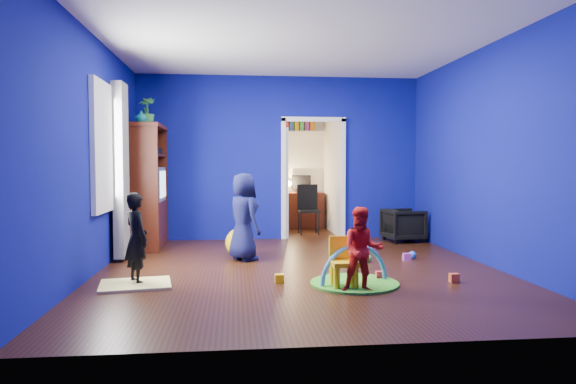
{
  "coord_description": "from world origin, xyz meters",
  "views": [
    {
      "loc": [
        -0.82,
        -6.38,
        1.32
      ],
      "look_at": [
        -0.1,
        0.4,
        0.97
      ],
      "focal_mm": 32.0,
      "sensor_mm": 36.0,
      "label": 1
    }
  ],
  "objects": [
    {
      "name": "floor",
      "position": [
        0.0,
        0.0,
        0.0
      ],
      "size": [
        5.0,
        5.5,
        0.01
      ],
      "primitive_type": "cube",
      "color": "black",
      "rests_on": "ground"
    },
    {
      "name": "ceiling",
      "position": [
        0.0,
        0.0,
        2.9
      ],
      "size": [
        5.0,
        5.5,
        0.01
      ],
      "primitive_type": "cube",
      "color": "white",
      "rests_on": "wall_back"
    },
    {
      "name": "wall_back",
      "position": [
        0.0,
        2.75,
        1.45
      ],
      "size": [
        5.0,
        0.02,
        2.9
      ],
      "primitive_type": "cube",
      "color": "navy",
      "rests_on": "floor"
    },
    {
      "name": "wall_front",
      "position": [
        0.0,
        -2.75,
        1.45
      ],
      "size": [
        5.0,
        0.02,
        2.9
      ],
      "primitive_type": "cube",
      "color": "navy",
      "rests_on": "floor"
    },
    {
      "name": "wall_left",
      "position": [
        -2.5,
        0.0,
        1.45
      ],
      "size": [
        0.02,
        5.5,
        2.9
      ],
      "primitive_type": "cube",
      "color": "navy",
      "rests_on": "floor"
    },
    {
      "name": "wall_right",
      "position": [
        2.5,
        0.0,
        1.45
      ],
      "size": [
        0.02,
        5.5,
        2.9
      ],
      "primitive_type": "cube",
      "color": "navy",
      "rests_on": "floor"
    },
    {
      "name": "alcove",
      "position": [
        0.6,
        3.62,
        1.25
      ],
      "size": [
        1.0,
        1.75,
        2.5
      ],
      "primitive_type": null,
      "color": "silver",
      "rests_on": "floor"
    },
    {
      "name": "armchair",
      "position": [
        2.1,
        2.2,
        0.29
      ],
      "size": [
        0.7,
        0.69,
        0.57
      ],
      "primitive_type": "imported",
      "rotation": [
        0.0,
        0.0,
        1.7
      ],
      "color": "black",
      "rests_on": "floor"
    },
    {
      "name": "child_black",
      "position": [
        -1.9,
        -0.57,
        0.51
      ],
      "size": [
        0.41,
        0.45,
        1.02
      ],
      "primitive_type": "imported",
      "rotation": [
        0.0,
        0.0,
        2.17
      ],
      "color": "black",
      "rests_on": "floor"
    },
    {
      "name": "child_navy",
      "position": [
        -0.69,
        0.74,
        0.61
      ],
      "size": [
        0.63,
        0.71,
        1.21
      ],
      "primitive_type": "imported",
      "rotation": [
        0.0,
        0.0,
        2.1
      ],
      "color": "#0F1939",
      "rests_on": "floor"
    },
    {
      "name": "toddler_red",
      "position": [
        0.5,
        -1.22,
        0.45
      ],
      "size": [
        0.47,
        0.38,
        0.89
      ],
      "primitive_type": "imported",
      "rotation": [
        0.0,
        0.0,
        -0.11
      ],
      "color": "red",
      "rests_on": "floor"
    },
    {
      "name": "vase",
      "position": [
        -2.22,
        1.65,
        2.05
      ],
      "size": [
        0.19,
        0.19,
        0.19
      ],
      "primitive_type": "imported",
      "rotation": [
        0.0,
        0.0,
        0.06
      ],
      "color": "#0D5D6D",
      "rests_on": "tv_armoire"
    },
    {
      "name": "potted_plant",
      "position": [
        -2.22,
        2.17,
        2.19
      ],
      "size": [
        0.3,
        0.3,
        0.47
      ],
      "primitive_type": "imported",
      "rotation": [
        0.0,
        0.0,
        -0.17
      ],
      "color": "#2E7F32",
      "rests_on": "tv_armoire"
    },
    {
      "name": "tv_armoire",
      "position": [
        -2.22,
        1.95,
        0.98
      ],
      "size": [
        0.58,
        1.14,
        1.96
      ],
      "primitive_type": "cube",
      "color": "#371609",
      "rests_on": "floor"
    },
    {
      "name": "crt_tv",
      "position": [
        -2.18,
        1.95,
        1.02
      ],
      "size": [
        0.46,
        0.7,
        0.54
      ],
      "primitive_type": "cube",
      "color": "silver",
      "rests_on": "tv_armoire"
    },
    {
      "name": "yellow_blanket",
      "position": [
        -1.9,
        -0.67,
        0.01
      ],
      "size": [
        0.84,
        0.71,
        0.03
      ],
      "primitive_type": "cube",
      "rotation": [
        0.0,
        0.0,
        0.16
      ],
      "color": "#F2E07A",
      "rests_on": "floor"
    },
    {
      "name": "hopper_ball",
      "position": [
        -0.74,
        0.99,
        0.21
      ],
      "size": [
        0.42,
        0.42,
        0.42
      ],
      "primitive_type": "sphere",
      "color": "yellow",
      "rests_on": "floor"
    },
    {
      "name": "kid_chair",
      "position": [
        0.35,
        -1.02,
        0.25
      ],
      "size": [
        0.29,
        0.29,
        0.5
      ],
      "primitive_type": "cube",
      "rotation": [
        0.0,
        0.0,
        0.05
      ],
      "color": "yellow",
      "rests_on": "floor"
    },
    {
      "name": "play_mat",
      "position": [
        0.51,
        -0.86,
        0.01
      ],
      "size": [
        0.98,
        0.98,
        0.03
      ],
      "primitive_type": "cylinder",
      "color": "green",
      "rests_on": "floor"
    },
    {
      "name": "toy_arch",
      "position": [
        0.51,
        -0.86,
        0.02
      ],
      "size": [
        0.84,
        0.34,
        0.87
      ],
      "primitive_type": "torus",
      "rotation": [
        1.57,
        0.0,
        0.34
      ],
      "color": "#3F8CD8",
      "rests_on": "floor"
    },
    {
      "name": "window_left",
      "position": [
        -2.48,
        0.35,
        1.55
      ],
      "size": [
        0.03,
        0.95,
        1.55
      ],
      "primitive_type": "cube",
      "color": "white",
      "rests_on": "wall_left"
    },
    {
      "name": "curtain",
      "position": [
        -2.37,
        0.9,
        1.25
      ],
      "size": [
        0.14,
        0.42,
        2.4
      ],
      "primitive_type": "cube",
      "color": "slate",
      "rests_on": "floor"
    },
    {
      "name": "doorway",
      "position": [
        0.6,
        2.75,
        1.05
      ],
      "size": [
        1.16,
        0.1,
        2.1
      ],
      "primitive_type": "cube",
      "color": "white",
      "rests_on": "floor"
    },
    {
      "name": "study_desk",
      "position": [
        0.6,
        4.26,
        0.38
      ],
      "size": [
        0.88,
        0.44,
        0.75
      ],
      "primitive_type": "cube",
      "color": "#3D140A",
      "rests_on": "floor"
    },
    {
      "name": "desk_monitor",
      "position": [
        0.6,
        4.38,
        0.95
      ],
      "size": [
        0.4,
        0.05,
        0.32
      ],
      "primitive_type": "cube",
      "color": "black",
      "rests_on": "study_desk"
    },
    {
      "name": "desk_lamp",
      "position": [
        0.32,
        4.32,
        0.93
      ],
      "size": [
        0.14,
        0.14,
        0.14
      ],
      "primitive_type": "sphere",
      "color": "#FFD88C",
      "rests_on": "study_desk"
    },
    {
      "name": "folding_chair",
      "position": [
        0.6,
        3.3,
        0.46
      ],
      "size": [
        0.4,
        0.4,
        0.92
      ],
      "primitive_type": "cube",
      "color": "black",
      "rests_on": "floor"
    },
    {
      "name": "book_shelf",
      "position": [
        0.6,
        4.37,
        2.02
      ],
      "size": [
        0.88,
        0.24,
        0.04
      ],
      "primitive_type": "cube",
      "color": "white",
      "rests_on": "study_desk"
    },
    {
      "name": "toy_0",
      "position": [
        1.65,
        -0.88,
        0.05
      ],
      "size": [
        0.1,
        0.08,
        0.1
      ],
      "primitive_type": "cube",
      "color": "#E45326",
      "rests_on": "floor"
    },
    {
      "name": "toy_1",
      "position": [
        1.69,
        0.6,
        0.06
      ],
      "size": [
        0.11,
        0.11,
        0.11
      ],
      "primitive_type": "sphere",
      "color": "blue",
      "rests_on": "floor"
    },
    {
      "name": "toy_2",
      "position": [
        -0.32,
        -0.71,
        0.05
      ],
      "size": [
        0.1,
        0.08,
        0.1
      ],
      "primitive_type": "cube",
      "color": "yellow",
      "rests_on": "floor"
    },
    {
      "name": "toy_3",
      "position": [
        1.0,
        0.41,
        0.06
      ],
      "size": [
        0.11,
        0.11,
        0.11
      ],
      "primitive_type": "sphere",
      "color": "green",
      "rests_on": "floor"
    },
    {
      "name": "toy_4",
      "position": [
        1.56,
        0.47,
        0.05
      ],
      "size": [
        0.1,
        0.08,
        0.1
      ],
      "primitive_type": "cube",
      "color": "#C148BB",
      "rests_on": "floor"
    },
    {
      "name": "toy_5",
      "position": [
        0.86,
        -0.67,
        0.05
      ],
      "size": [
        0.1,
        0.08,
        0.1
      ],
      "primitive_type": "cube",
      "color": "red",
      "rests_on": "floor"
    }
  ]
}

